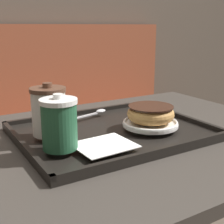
{
  "coord_description": "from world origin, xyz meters",
  "views": [
    {
      "loc": [
        -0.46,
        -0.67,
        0.99
      ],
      "look_at": [
        -0.04,
        0.02,
        0.77
      ],
      "focal_mm": 50.0,
      "sensor_mm": 36.0,
      "label": 1
    }
  ],
  "objects_px": {
    "coffee_cup_rear": "(49,111)",
    "spoon": "(94,113)",
    "donut_chocolate_glazed": "(151,113)",
    "coffee_cup_front": "(59,124)"
  },
  "relations": [
    {
      "from": "coffee_cup_rear",
      "to": "spoon",
      "type": "relative_size",
      "value": 0.8
    },
    {
      "from": "donut_chocolate_glazed",
      "to": "spoon",
      "type": "height_order",
      "value": "donut_chocolate_glazed"
    },
    {
      "from": "coffee_cup_front",
      "to": "donut_chocolate_glazed",
      "type": "xyz_separation_m",
      "value": [
        0.27,
        0.03,
        -0.02
      ]
    },
    {
      "from": "donut_chocolate_glazed",
      "to": "spoon",
      "type": "bearing_deg",
      "value": 113.22
    },
    {
      "from": "spoon",
      "to": "coffee_cup_rear",
      "type": "bearing_deg",
      "value": -163.12
    },
    {
      "from": "coffee_cup_front",
      "to": "coffee_cup_rear",
      "type": "relative_size",
      "value": 0.95
    },
    {
      "from": "donut_chocolate_glazed",
      "to": "spoon",
      "type": "xyz_separation_m",
      "value": [
        -0.08,
        0.18,
        -0.03
      ]
    },
    {
      "from": "coffee_cup_front",
      "to": "coffee_cup_rear",
      "type": "bearing_deg",
      "value": 82.7
    },
    {
      "from": "coffee_cup_front",
      "to": "spoon",
      "type": "distance_m",
      "value": 0.29
    },
    {
      "from": "coffee_cup_front",
      "to": "coffee_cup_rear",
      "type": "distance_m",
      "value": 0.1
    }
  ]
}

